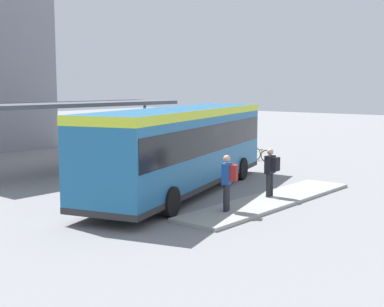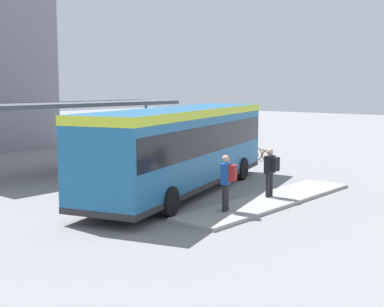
# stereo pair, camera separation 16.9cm
# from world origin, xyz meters

# --- Properties ---
(ground_plane) EXTENTS (120.00, 120.00, 0.00)m
(ground_plane) POSITION_xyz_m (0.00, 0.00, 0.00)
(ground_plane) COLOR gray
(curb_island) EXTENTS (8.89, 1.80, 0.12)m
(curb_island) POSITION_xyz_m (0.72, -3.57, 0.06)
(curb_island) COLOR #9E9E99
(curb_island) RESTS_ON ground_plane
(city_bus) EXTENTS (12.15, 5.95, 3.27)m
(city_bus) POSITION_xyz_m (0.01, 0.00, 1.90)
(city_bus) COLOR #1E6093
(city_bus) RESTS_ON ground_plane
(pedestrian_waiting) EXTENTS (0.44, 0.45, 1.76)m
(pedestrian_waiting) POSITION_xyz_m (1.00, -3.37, 1.13)
(pedestrian_waiting) COLOR #232328
(pedestrian_waiting) RESTS_ON curb_island
(pedestrian_companion) EXTENTS (0.53, 0.57, 1.81)m
(pedestrian_companion) POSITION_xyz_m (-1.78, -3.48, 1.16)
(pedestrian_companion) COLOR #232328
(pedestrian_companion) RESTS_ON curb_island
(bicycle_yellow) EXTENTS (0.48, 1.52, 0.66)m
(bicycle_yellow) POSITION_xyz_m (9.32, 2.49, 0.33)
(bicycle_yellow) COLOR black
(bicycle_yellow) RESTS_ON ground_plane
(bicycle_orange) EXTENTS (0.48, 1.61, 0.70)m
(bicycle_orange) POSITION_xyz_m (9.71, 3.37, 0.35)
(bicycle_orange) COLOR black
(bicycle_orange) RESTS_ON ground_plane
(bicycle_green) EXTENTS (0.48, 1.57, 0.68)m
(bicycle_green) POSITION_xyz_m (9.60, 4.25, 0.34)
(bicycle_green) COLOR black
(bicycle_green) RESTS_ON ground_plane
(station_shelter) EXTENTS (11.21, 3.28, 3.33)m
(station_shelter) POSITION_xyz_m (0.66, 7.40, 3.20)
(station_shelter) COLOR #4C515B
(station_shelter) RESTS_ON ground_plane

